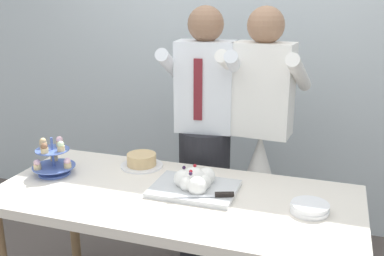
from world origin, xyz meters
name	(u,v)px	position (x,y,z in m)	size (l,w,h in m)	color
rear_wall	(239,32)	(0.00, 1.37, 1.45)	(5.20, 0.10, 2.90)	silver
dessert_table	(175,207)	(0.00, 0.00, 0.70)	(1.80, 0.80, 0.78)	silver
cupcake_stand	(53,159)	(-0.71, 0.03, 0.86)	(0.23, 0.23, 0.21)	#4C66B2
main_cake_tray	(195,183)	(0.08, 0.06, 0.82)	(0.43, 0.32, 0.13)	silver
plate_stack	(310,208)	(0.65, 0.01, 0.80)	(0.17, 0.17, 0.04)	white
round_cake	(142,161)	(-0.30, 0.28, 0.81)	(0.24, 0.24, 0.08)	white
person_groom	(204,156)	(-0.03, 0.62, 0.75)	(0.51, 0.53, 1.66)	#232328
person_bride	(258,186)	(0.31, 0.65, 0.58)	(0.56, 0.56, 1.66)	white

